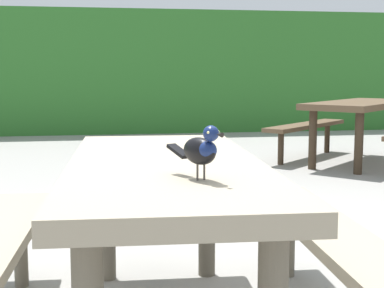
{
  "coord_description": "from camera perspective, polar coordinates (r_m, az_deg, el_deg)",
  "views": [
    {
      "loc": [
        -0.42,
        -2.45,
        1.1
      ],
      "look_at": [
        -0.09,
        -0.47,
        0.84
      ],
      "focal_mm": 53.79,
      "sensor_mm": 36.0,
      "label": 1
    }
  ],
  "objects": [
    {
      "name": "hedge_wall",
      "position": [
        11.2,
        -7.37,
        7.1
      ],
      "size": [
        28.0,
        2.34,
        2.16
      ],
      "primitive_type": "cube",
      "color": "#2D6B28",
      "rests_on": "ground"
    },
    {
      "name": "picnic_table_foreground",
      "position": [
        2.34,
        -2.63,
        -6.1
      ],
      "size": [
        1.77,
        1.84,
        0.74
      ],
      "color": "gray",
      "rests_on": "ground"
    },
    {
      "name": "bird_grackle",
      "position": [
        1.87,
        0.95,
        -0.52
      ],
      "size": [
        0.16,
        0.27,
        0.18
      ],
      "color": "black",
      "rests_on": "picnic_table_foreground"
    },
    {
      "name": "picnic_table_mid_left",
      "position": [
        7.08,
        16.35,
        2.58
      ],
      "size": [
        2.4,
        2.39,
        0.74
      ],
      "color": "brown",
      "rests_on": "ground"
    }
  ]
}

